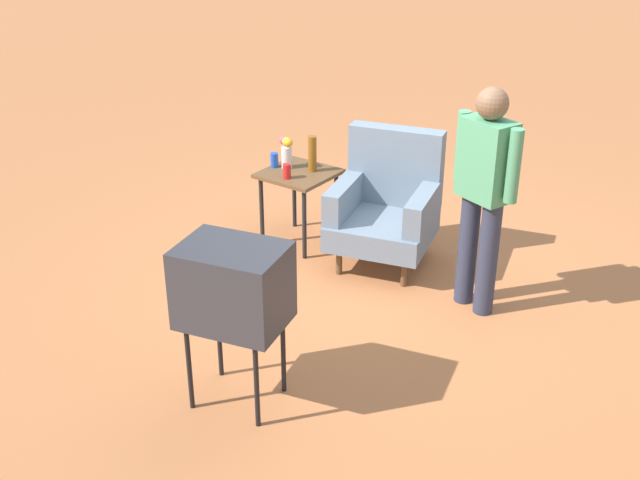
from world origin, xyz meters
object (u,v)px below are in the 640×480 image
Objects in this scene: person_standing at (484,188)px; bottle_tall_amber at (312,154)px; armchair at (387,204)px; flower_vase at (286,151)px; tv_on_stand at (233,287)px; soda_can_red at (287,171)px; soda_can_blue at (274,160)px; side_table at (299,183)px.

bottle_tall_amber is (-1.61, 0.20, -0.15)m from person_standing.
armchair is at bearing 164.62° from person_standing.
bottle_tall_amber is (-0.69, -0.06, 0.29)m from armchair.
tv_on_stand is at bearing -59.44° from flower_vase.
tv_on_stand is 3.43× the size of bottle_tall_amber.
person_standing is 1.70m from soda_can_red.
bottle_tall_amber reaches higher than soda_can_blue.
tv_on_stand is 0.63× the size of person_standing.
armchair is 1.05m from person_standing.
soda_can_red is at bearing -86.02° from side_table.
flower_vase is at bearing 120.56° from tv_on_stand.
armchair is 0.79m from side_table.
tv_on_stand is 2.06m from soda_can_red.
flower_vase is at bearing -164.35° from bottle_tall_amber.
soda_can_blue is at bearing 149.68° from soda_can_red.
flower_vase reaches higher than soda_can_red.
bottle_tall_amber is 0.23m from flower_vase.
side_table is 2.41× the size of flower_vase.
armchair reaches higher than soda_can_blue.
flower_vase is (-0.91, -0.12, 0.29)m from armchair.
soda_can_blue is 0.41× the size of bottle_tall_amber.
person_standing reaches higher than soda_can_blue.
side_table is 0.28m from soda_can_blue.
armchair is at bearing 22.27° from soda_can_red.
soda_can_blue is at bearing -160.62° from bottle_tall_amber.
side_table is 0.39× the size of person_standing.
soda_can_red is at bearing 119.59° from tv_on_stand.
side_table is 0.28m from flower_vase.
person_standing is 13.44× the size of soda_can_red.
soda_can_blue is at bearing 123.15° from tv_on_stand.
armchair is 8.69× the size of soda_can_red.
armchair reaches higher than side_table.
soda_can_red is 1.00× the size of soda_can_blue.
person_standing reaches higher than flower_vase.
soda_can_red is 0.29m from soda_can_blue.
armchair is 3.53× the size of bottle_tall_amber.
flower_vase is (-0.22, -0.06, -0.00)m from bottle_tall_amber.
flower_vase is (-1.17, 1.98, 0.00)m from tv_on_stand.
person_standing is 6.19× the size of flower_vase.
flower_vase reaches higher than soda_can_blue.
bottle_tall_amber is (0.07, 0.25, 0.09)m from soda_can_red.
soda_can_red and soda_can_blue have the same top height.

